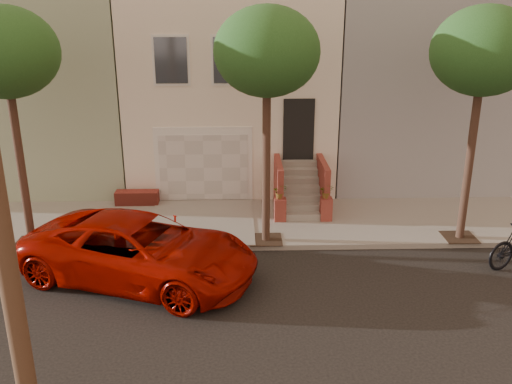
{
  "coord_description": "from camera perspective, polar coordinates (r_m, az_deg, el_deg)",
  "views": [
    {
      "loc": [
        0.31,
        -10.33,
        6.56
      ],
      "look_at": [
        0.7,
        3.0,
        1.89
      ],
      "focal_mm": 38.89,
      "sensor_mm": 36.0,
      "label": 1
    }
  ],
  "objects": [
    {
      "name": "ground",
      "position": [
        12.24,
        -2.93,
        -13.13
      ],
      "size": [
        90.0,
        90.0,
        0.0
      ],
      "primitive_type": "plane",
      "color": "black",
      "rests_on": "ground"
    },
    {
      "name": "sidewalk",
      "position": [
        16.97,
        -2.59,
        -3.18
      ],
      "size": [
        40.0,
        3.7,
        0.15
      ],
      "primitive_type": "cube",
      "color": "gray",
      "rests_on": "ground"
    },
    {
      "name": "house_row",
      "position": [
        21.71,
        -2.52,
        11.58
      ],
      "size": [
        33.1,
        11.7,
        7.0
      ],
      "color": "beige",
      "rests_on": "sidewalk"
    },
    {
      "name": "tree_left",
      "position": [
        15.42,
        -24.44,
        12.8
      ],
      "size": [
        2.7,
        2.57,
        6.3
      ],
      "color": "#2D2116",
      "rests_on": "sidewalk"
    },
    {
      "name": "tree_mid",
      "position": [
        14.3,
        1.14,
        14.08
      ],
      "size": [
        2.7,
        2.57,
        6.3
      ],
      "color": "#2D2116",
      "rests_on": "sidewalk"
    },
    {
      "name": "tree_right",
      "position": [
        15.57,
        22.38,
        13.11
      ],
      "size": [
        2.7,
        2.57,
        6.3
      ],
      "color": "#2D2116",
      "rests_on": "sidewalk"
    },
    {
      "name": "pickup_truck",
      "position": [
        13.78,
        -11.82,
        -5.85
      ],
      "size": [
        6.3,
        4.48,
        1.59
      ],
      "primitive_type": "imported",
      "rotation": [
        0.0,
        0.0,
        1.22
      ],
      "color": "#8F0800",
      "rests_on": "ground"
    }
  ]
}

